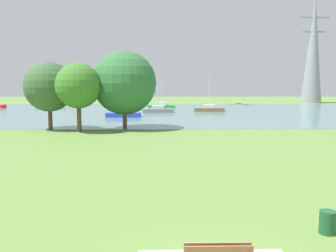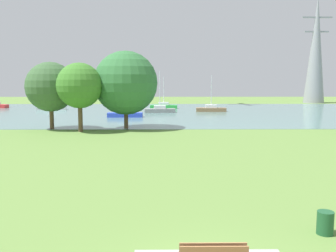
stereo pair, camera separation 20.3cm
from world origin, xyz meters
name	(u,v)px [view 1 (the left image)]	position (x,y,z in m)	size (l,w,h in m)	color
ground_plane	(179,142)	(0.00, 22.00, 0.00)	(160.00, 160.00, 0.00)	olive
litter_bin	(328,222)	(4.22, 2.96, 0.40)	(0.56, 0.56, 0.80)	#1E512D
water_surface	(171,112)	(0.00, 50.00, 0.01)	(140.00, 40.00, 0.02)	slate
sailboat_green	(162,106)	(-1.37, 58.14, 0.45)	(4.89, 1.82, 5.58)	green
sailboat_gray	(158,110)	(-1.96, 49.81, 0.46)	(4.89, 1.80, 6.44)	gray
sailboat_white	(50,107)	(-20.36, 54.93, 0.46)	(4.96, 2.14, 6.75)	white
sailboat_blue	(123,114)	(-6.70, 42.86, 0.46)	(4.81, 1.52, 6.80)	blue
sailboat_brown	(209,109)	(6.29, 51.55, 0.45)	(4.88, 1.77, 5.82)	brown
tree_east_near	(49,87)	(-13.14, 30.41, 4.44)	(5.18, 5.18, 7.04)	brown
tree_east_far	(78,86)	(-9.71, 28.50, 4.60)	(4.54, 4.54, 6.89)	brown
tree_west_far	(124,83)	(-5.35, 30.81, 4.85)	(6.72, 6.72, 8.21)	brown
electricity_pylon	(313,50)	(31.48, 73.47, 11.45)	(6.40, 4.40, 22.88)	gray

